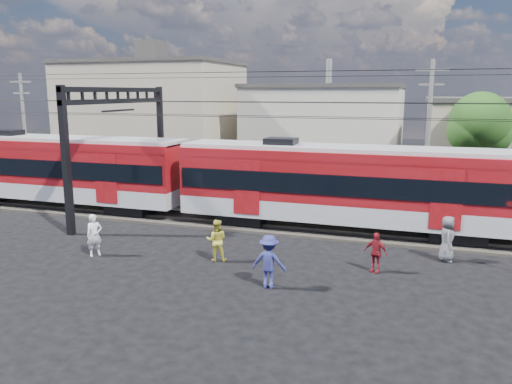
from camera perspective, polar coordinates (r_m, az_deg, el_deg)
ground at (r=17.83m, az=-1.37°, el=-10.67°), size 120.00×120.00×0.00m
track_bed at (r=25.11m, az=4.75°, el=-3.98°), size 70.00×3.40×0.12m
rail_near at (r=24.37m, az=4.35°, el=-4.15°), size 70.00×0.12×0.12m
rail_far at (r=25.78m, az=5.15°, el=-3.30°), size 70.00×0.12×0.12m
commuter_train at (r=24.15m, az=10.66°, el=0.95°), size 50.30×3.08×4.17m
catenary at (r=27.56m, az=-13.00°, el=7.86°), size 70.00×9.30×7.52m
building_west at (r=45.59m, az=-11.63°, el=8.60°), size 14.28×10.20×9.30m
building_midwest at (r=43.34m, az=8.16°, el=7.26°), size 12.24×12.24×7.30m
utility_pole_mid at (r=30.65m, az=19.10°, el=6.73°), size 1.80×0.24×8.50m
utility_pole_west at (r=40.49m, az=-24.95°, el=6.92°), size 1.80×0.24×8.00m
tree_near at (r=33.92m, az=24.48°, el=6.94°), size 3.82×3.64×6.72m
pedestrian_a at (r=21.75m, az=-17.98°, el=-4.70°), size 0.73×0.76×1.75m
pedestrian_b at (r=20.15m, az=-4.53°, el=-5.51°), size 0.97×0.84×1.70m
pedestrian_c at (r=17.36m, az=1.51°, el=-7.96°), size 1.24×0.73×1.89m
pedestrian_d at (r=19.39m, az=13.51°, el=-6.72°), size 0.98×0.66×1.55m
pedestrian_e at (r=21.43m, az=21.01°, el=-5.01°), size 0.60×0.91×1.85m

